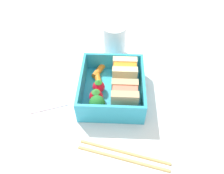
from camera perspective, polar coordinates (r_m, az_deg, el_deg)
The scene contains 13 objects.
ground_plane at distance 53.50cm, azimuth -0.00°, elevation -2.62°, with size 120.00×120.00×2.00cm, color white.
bento_tray at distance 52.26cm, azimuth -0.00°, elevation -1.52°, with size 16.33×14.56×1.20cm, color #2EA7CD.
bento_rim at distance 50.03cm, azimuth -0.00°, elevation 0.65°, with size 16.33×14.56×4.72cm.
sandwich_left at distance 52.23cm, azimuth 3.32°, elevation 3.83°, with size 5.14×5.74×5.59cm.
sandwich_center_left at distance 47.34cm, azimuth 3.30°, elevation -2.37°, with size 5.14×5.74×5.59cm.
carrot_stick_left at distance 55.53cm, azimuth -3.50°, elevation 4.25°, with size 1.54×1.54×4.55cm, color orange.
carrot_stick_far_left at distance 53.27cm, azimuth -3.61°, elevation 1.72°, with size 1.40×1.40×4.16cm, color orange.
strawberry_far_left at distance 50.74cm, azimuth -3.52°, elevation 0.09°, with size 2.90×2.90×3.50cm.
strawberry_left at distance 48.75cm, azimuth -4.18°, elevation -2.45°, with size 3.14×3.14×3.74cm.
broccoli_floret at distance 46.53cm, azimuth -3.94°, elevation -4.29°, with size 3.42×3.42×4.29cm.
chopstick_pair at distance 44.26cm, azimuth 3.05°, elevation -17.28°, with size 6.12×18.16×0.70cm.
drinking_glass at distance 60.69cm, azimuth 1.02°, elevation 11.99°, with size 6.22×6.22×9.05cm, color white.
folded_napkin at distance 55.93cm, azimuth -16.72°, elevation -0.51°, with size 12.60×8.36×0.40cm, color silver.
Camera 1 is at (33.50, 1.38, 40.69)cm, focal length 35.00 mm.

